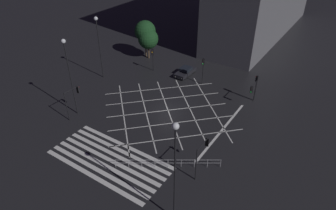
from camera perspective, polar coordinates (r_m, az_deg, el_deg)
name	(u,v)px	position (r m, az deg, el deg)	size (l,w,h in m)	color
ground_plane	(168,110)	(40.42, 0.00, -1.00)	(200.00, 200.00, 0.00)	black
road_markings	(137,140)	(35.52, -5.94, -6.72)	(20.15, 24.53, 0.01)	silver
traffic_light_median_north	(203,66)	(45.48, 6.68, 7.35)	(0.36, 0.39, 4.33)	black
traffic_light_ne_cross	(253,89)	(42.00, 15.87, 2.88)	(0.36, 2.17, 3.29)	black
traffic_light_se_cross	(203,151)	(29.79, 6.62, -8.62)	(0.36, 2.39, 3.98)	black
traffic_light_sw_cross	(73,96)	(39.56, -17.66, 1.64)	(0.36, 2.40, 4.13)	black
traffic_light_nw_cross	(153,55)	(49.64, -2.94, 9.41)	(0.36, 0.39, 3.88)	black
traffic_light_ne_main	(256,83)	(42.94, 16.47, 4.08)	(0.39, 0.36, 3.91)	black
street_lamp_east	(98,34)	(46.97, -13.21, 12.97)	(0.58, 0.58, 9.83)	black
street_lamp_west	(175,156)	(22.59, 1.36, -9.73)	(0.54, 0.54, 10.34)	black
street_lamp_far	(68,64)	(38.16, -18.53, 7.44)	(0.54, 0.54, 10.33)	black
street_tree_near	(145,31)	(54.63, -4.38, 13.85)	(3.75, 3.75, 6.65)	brown
street_tree_far	(148,39)	(54.21, -3.80, 12.45)	(3.60, 3.60, 5.45)	brown
waiting_car	(185,72)	(49.20, 3.31, 6.38)	(1.80, 4.34, 1.28)	black
pedestrian_railing	(168,162)	(31.63, 0.00, -10.87)	(9.23, 6.08, 1.05)	#B7B7BC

